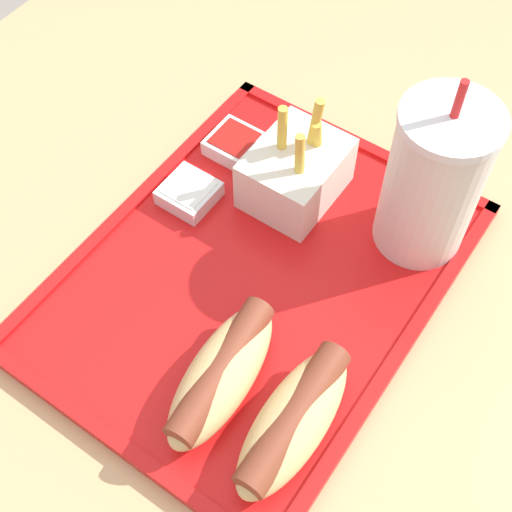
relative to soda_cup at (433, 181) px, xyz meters
The scene contains 9 objects.
ground_plane 0.87m from the soda_cup, 39.70° to the right, with size 8.00×8.00×0.00m, color gray.
dining_table 0.51m from the soda_cup, 39.70° to the right, with size 1.22×0.87×0.75m.
food_tray 0.18m from the soda_cup, 38.64° to the right, with size 0.39×0.30×0.01m.
soda_cup is the anchor object (origin of this frame).
hot_dog_far 0.23m from the soda_cup, ahead, with size 0.14×0.05×0.05m.
hot_dog_near 0.24m from the soda_cup, 14.58° to the right, with size 0.14×0.06×0.04m.
fries_carton 0.13m from the soda_cup, 79.39° to the right, with size 0.10×0.08×0.11m.
sauce_cup_mayo 0.23m from the soda_cup, 66.31° to the right, with size 0.05×0.05×0.02m.
sauce_cup_ketchup 0.21m from the soda_cup, 86.81° to the right, with size 0.05×0.05×0.02m.
Camera 1 is at (0.25, 0.23, 1.31)m, focal length 50.00 mm.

